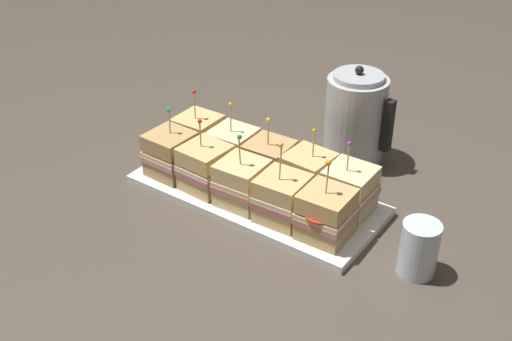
{
  "coord_description": "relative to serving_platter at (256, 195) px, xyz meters",
  "views": [
    {
      "loc": [
        0.68,
        -0.97,
        0.8
      ],
      "look_at": [
        0.0,
        0.0,
        0.07
      ],
      "focal_mm": 45.0,
      "sensor_mm": 36.0,
      "label": 1
    }
  ],
  "objects": [
    {
      "name": "ground_plane",
      "position": [
        0.0,
        0.0,
        -0.01
      ],
      "size": [
        6.0,
        6.0,
        0.0
      ],
      "primitive_type": "plane",
      "color": "#4C4238"
    },
    {
      "name": "serving_platter",
      "position": [
        0.0,
        0.0,
        0.0
      ],
      "size": [
        0.56,
        0.24,
        0.02
      ],
      "color": "white",
      "rests_on": "ground_plane"
    },
    {
      "name": "sandwich_front_far_left",
      "position": [
        -0.2,
        -0.05,
        0.06
      ],
      "size": [
        0.1,
        0.1,
        0.16
      ],
      "color": "tan",
      "rests_on": "serving_platter"
    },
    {
      "name": "sandwich_front_left",
      "position": [
        -0.1,
        -0.05,
        0.06
      ],
      "size": [
        0.1,
        0.1,
        0.17
      ],
      "color": "tan",
      "rests_on": "serving_platter"
    },
    {
      "name": "sandwich_front_center",
      "position": [
        -0.0,
        -0.05,
        0.06
      ],
      "size": [
        0.1,
        0.1,
        0.17
      ],
      "color": "#DBB77A",
      "rests_on": "serving_platter"
    },
    {
      "name": "sandwich_front_right",
      "position": [
        0.1,
        -0.05,
        0.06
      ],
      "size": [
        0.1,
        0.1,
        0.18
      ],
      "color": "tan",
      "rests_on": "serving_platter"
    },
    {
      "name": "sandwich_front_far_right",
      "position": [
        0.2,
        -0.05,
        0.06
      ],
      "size": [
        0.1,
        0.1,
        0.17
      ],
      "color": "tan",
      "rests_on": "serving_platter"
    },
    {
      "name": "sandwich_back_far_left",
      "position": [
        -0.2,
        0.05,
        0.06
      ],
      "size": [
        0.1,
        0.1,
        0.18
      ],
      "color": "tan",
      "rests_on": "serving_platter"
    },
    {
      "name": "sandwich_back_left",
      "position": [
        -0.1,
        0.05,
        0.06
      ],
      "size": [
        0.1,
        0.1,
        0.17
      ],
      "color": "beige",
      "rests_on": "serving_platter"
    },
    {
      "name": "sandwich_back_center",
      "position": [
        -0.0,
        0.05,
        0.06
      ],
      "size": [
        0.1,
        0.1,
        0.16
      ],
      "color": "tan",
      "rests_on": "serving_platter"
    },
    {
      "name": "sandwich_back_right",
      "position": [
        0.1,
        0.05,
        0.06
      ],
      "size": [
        0.1,
        0.1,
        0.17
      ],
      "color": "tan",
      "rests_on": "serving_platter"
    },
    {
      "name": "sandwich_back_far_right",
      "position": [
        0.2,
        0.05,
        0.06
      ],
      "size": [
        0.1,
        0.1,
        0.17
      ],
      "color": "beige",
      "rests_on": "serving_platter"
    },
    {
      "name": "kettle_steel",
      "position": [
        0.09,
        0.28,
        0.1
      ],
      "size": [
        0.17,
        0.14,
        0.24
      ],
      "color": "#B7BABF",
      "rests_on": "ground_plane"
    },
    {
      "name": "drinking_glass",
      "position": [
        0.39,
        -0.03,
        0.05
      ],
      "size": [
        0.07,
        0.07,
        0.11
      ],
      "color": "silver",
      "rests_on": "ground_plane"
    }
  ]
}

